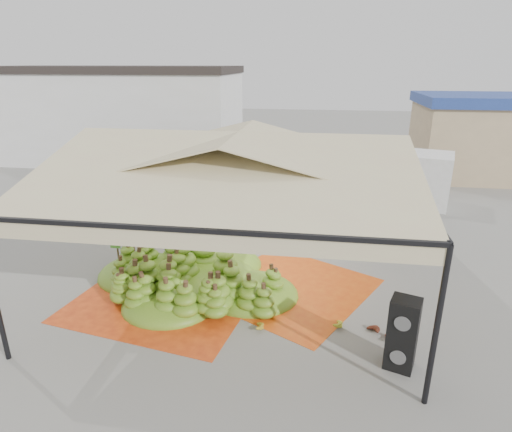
# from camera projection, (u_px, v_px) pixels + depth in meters

# --- Properties ---
(ground) EXTENTS (90.00, 90.00, 0.00)m
(ground) POSITION_uv_depth(u_px,v_px,m) (241.00, 278.00, 11.74)
(ground) COLOR slate
(ground) RESTS_ON ground
(canopy_tent) EXTENTS (8.10, 8.10, 4.00)m
(canopy_tent) POSITION_uv_depth(u_px,v_px,m) (239.00, 160.00, 10.62)
(canopy_tent) COLOR black
(canopy_tent) RESTS_ON ground
(building_white) EXTENTS (14.30, 6.30, 5.40)m
(building_white) POSITION_uv_depth(u_px,v_px,m) (117.00, 114.00, 25.24)
(building_white) COLOR silver
(building_white) RESTS_ON ground
(building_tan) EXTENTS (6.30, 5.30, 4.10)m
(building_tan) POSITION_uv_depth(u_px,v_px,m) (480.00, 136.00, 21.74)
(building_tan) COLOR tan
(building_tan) RESTS_ON ground
(tarp_left) EXTENTS (4.91, 4.75, 0.01)m
(tarp_left) POSITION_uv_depth(u_px,v_px,m) (168.00, 295.00, 10.89)
(tarp_left) COLOR #E55315
(tarp_left) RESTS_ON ground
(tarp_right) EXTENTS (5.01, 5.08, 0.01)m
(tarp_right) POSITION_uv_depth(u_px,v_px,m) (290.00, 288.00, 11.23)
(tarp_right) COLOR #D85B14
(tarp_right) RESTS_ON ground
(banana_heap) EXTENTS (6.90, 6.18, 1.25)m
(banana_heap) POSITION_uv_depth(u_px,v_px,m) (197.00, 265.00, 11.12)
(banana_heap) COLOR #527A19
(banana_heap) RESTS_ON ground
(hand_yellow_a) EXTENTS (0.55, 0.50, 0.21)m
(hand_yellow_a) POSITION_uv_depth(u_px,v_px,m) (335.00, 322.00, 9.60)
(hand_yellow_a) COLOR gold
(hand_yellow_a) RESTS_ON ground
(hand_yellow_b) EXTENTS (0.48, 0.41, 0.20)m
(hand_yellow_b) POSITION_uv_depth(u_px,v_px,m) (256.00, 325.00, 9.49)
(hand_yellow_b) COLOR #B39823
(hand_yellow_b) RESTS_ON ground
(hand_red_a) EXTENTS (0.54, 0.47, 0.21)m
(hand_red_a) POSITION_uv_depth(u_px,v_px,m) (388.00, 336.00, 9.08)
(hand_red_a) COLOR #5C2915
(hand_red_a) RESTS_ON ground
(hand_red_b) EXTENTS (0.57, 0.55, 0.20)m
(hand_red_b) POSITION_uv_depth(u_px,v_px,m) (372.00, 329.00, 9.34)
(hand_red_b) COLOR #5F2D15
(hand_red_b) RESTS_ON ground
(hand_green) EXTENTS (0.54, 0.51, 0.19)m
(hand_green) POSITION_uv_depth(u_px,v_px,m) (169.00, 319.00, 9.71)
(hand_green) COLOR #4D7017
(hand_green) RESTS_ON ground
(hanging_bunches) EXTENTS (3.24, 0.24, 0.20)m
(hanging_bunches) POSITION_uv_depth(u_px,v_px,m) (261.00, 185.00, 10.96)
(hanging_bunches) COLOR #517A19
(hanging_bunches) RESTS_ON ground
(speaker_stack) EXTENTS (0.66, 0.62, 1.48)m
(speaker_stack) POSITION_uv_depth(u_px,v_px,m) (402.00, 334.00, 8.10)
(speaker_stack) COLOR black
(speaker_stack) RESTS_ON ground
(banana_leaves) EXTENTS (0.96, 1.36, 3.70)m
(banana_leaves) POSITION_uv_depth(u_px,v_px,m) (124.00, 260.00, 12.86)
(banana_leaves) COLOR #2F771F
(banana_leaves) RESTS_ON ground
(vendor) EXTENTS (0.75, 0.55, 1.88)m
(vendor) POSITION_uv_depth(u_px,v_px,m) (227.00, 204.00, 14.91)
(vendor) COLOR gray
(vendor) RESTS_ON ground
(truck_left) EXTENTS (6.01, 2.43, 2.02)m
(truck_left) POSITION_uv_depth(u_px,v_px,m) (189.00, 169.00, 18.41)
(truck_left) COLOR #50321A
(truck_left) RESTS_ON ground
(truck_right) EXTENTS (6.56, 3.73, 2.14)m
(truck_right) POSITION_uv_depth(u_px,v_px,m) (379.00, 169.00, 18.19)
(truck_right) COLOR #4C2819
(truck_right) RESTS_ON ground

